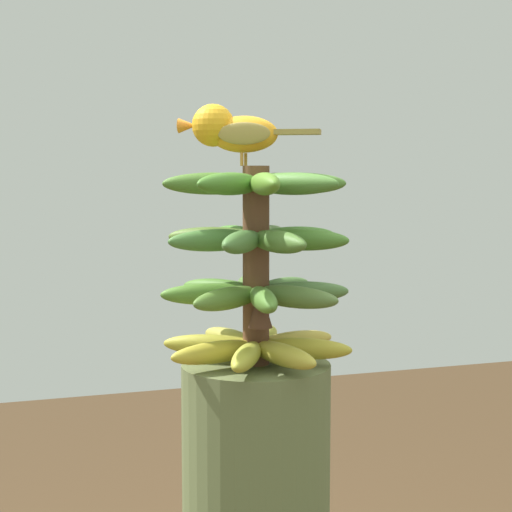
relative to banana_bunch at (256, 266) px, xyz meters
name	(u,v)px	position (x,y,z in m)	size (l,w,h in m)	color
banana_bunch	(256,266)	(0.00, 0.00, 0.00)	(0.29, 0.29, 0.30)	brown
perched_bird	(230,130)	(0.03, -0.05, 0.20)	(0.20, 0.13, 0.09)	#C68933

